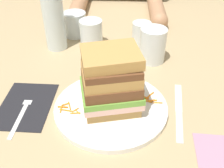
% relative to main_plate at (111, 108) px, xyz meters
% --- Properties ---
extents(ground_plane, '(3.00, 3.00, 0.00)m').
position_rel_main_plate_xyz_m(ground_plane, '(-0.00, 0.01, -0.01)').
color(ground_plane, tan).
extents(main_plate, '(0.26, 0.26, 0.01)m').
position_rel_main_plate_xyz_m(main_plate, '(0.00, 0.00, 0.00)').
color(main_plate, white).
rests_on(main_plate, ground_plane).
extents(sandwich, '(0.15, 0.14, 0.14)m').
position_rel_main_plate_xyz_m(sandwich, '(-0.00, 0.00, 0.07)').
color(sandwich, tan).
rests_on(sandwich, main_plate).
extents(carrot_shred_0, '(0.02, 0.00, 0.00)m').
position_rel_main_plate_xyz_m(carrot_shred_0, '(-0.11, -0.01, 0.01)').
color(carrot_shred_0, orange).
rests_on(carrot_shred_0, main_plate).
extents(carrot_shred_1, '(0.01, 0.02, 0.00)m').
position_rel_main_plate_xyz_m(carrot_shred_1, '(-0.08, -0.03, 0.01)').
color(carrot_shred_1, orange).
rests_on(carrot_shred_1, main_plate).
extents(carrot_shred_2, '(0.00, 0.02, 0.00)m').
position_rel_main_plate_xyz_m(carrot_shred_2, '(-0.11, -0.02, 0.01)').
color(carrot_shred_2, orange).
rests_on(carrot_shred_2, main_plate).
extents(carrot_shred_3, '(0.02, 0.01, 0.00)m').
position_rel_main_plate_xyz_m(carrot_shred_3, '(-0.08, -0.03, 0.01)').
color(carrot_shred_3, orange).
rests_on(carrot_shred_3, main_plate).
extents(carrot_shred_4, '(0.03, 0.01, 0.00)m').
position_rel_main_plate_xyz_m(carrot_shred_4, '(-0.10, -0.02, 0.01)').
color(carrot_shred_4, orange).
rests_on(carrot_shred_4, main_plate).
extents(carrot_shred_5, '(0.01, 0.01, 0.00)m').
position_rel_main_plate_xyz_m(carrot_shred_5, '(-0.08, -0.02, 0.01)').
color(carrot_shred_5, orange).
rests_on(carrot_shred_5, main_plate).
extents(carrot_shred_6, '(0.02, 0.01, 0.00)m').
position_rel_main_plate_xyz_m(carrot_shred_6, '(-0.11, -0.00, 0.01)').
color(carrot_shred_6, orange).
rests_on(carrot_shred_6, main_plate).
extents(carrot_shred_7, '(0.01, 0.03, 0.00)m').
position_rel_main_plate_xyz_m(carrot_shred_7, '(-0.10, -0.01, 0.01)').
color(carrot_shred_7, orange).
rests_on(carrot_shred_7, main_plate).
extents(carrot_shred_8, '(0.02, 0.01, 0.00)m').
position_rel_main_plate_xyz_m(carrot_shred_8, '(0.08, 0.03, 0.01)').
color(carrot_shred_8, orange).
rests_on(carrot_shred_8, main_plate).
extents(carrot_shred_9, '(0.02, 0.01, 0.00)m').
position_rel_main_plate_xyz_m(carrot_shred_9, '(0.09, 0.02, 0.01)').
color(carrot_shred_9, orange).
rests_on(carrot_shred_9, main_plate).
extents(carrot_shred_10, '(0.02, 0.02, 0.00)m').
position_rel_main_plate_xyz_m(carrot_shred_10, '(0.09, 0.04, 0.01)').
color(carrot_shred_10, orange).
rests_on(carrot_shred_10, main_plate).
extents(carrot_shred_11, '(0.02, 0.02, 0.00)m').
position_rel_main_plate_xyz_m(carrot_shred_11, '(0.08, 0.03, 0.01)').
color(carrot_shred_11, orange).
rests_on(carrot_shred_11, main_plate).
extents(carrot_shred_12, '(0.03, 0.01, 0.00)m').
position_rel_main_plate_xyz_m(carrot_shred_12, '(0.08, 0.02, 0.01)').
color(carrot_shred_12, orange).
rests_on(carrot_shred_12, main_plate).
extents(carrot_shred_13, '(0.02, 0.00, 0.00)m').
position_rel_main_plate_xyz_m(carrot_shred_13, '(0.11, 0.01, 0.01)').
color(carrot_shred_13, orange).
rests_on(carrot_shred_13, main_plate).
extents(carrot_shred_14, '(0.01, 0.02, 0.00)m').
position_rel_main_plate_xyz_m(carrot_shred_14, '(0.08, 0.02, 0.01)').
color(carrot_shred_14, orange).
rests_on(carrot_shred_14, main_plate).
extents(carrot_shred_15, '(0.02, 0.01, 0.00)m').
position_rel_main_plate_xyz_m(carrot_shred_15, '(0.10, 0.02, 0.01)').
color(carrot_shred_15, orange).
rests_on(carrot_shred_15, main_plate).
extents(napkin_dark, '(0.12, 0.17, 0.00)m').
position_rel_main_plate_xyz_m(napkin_dark, '(-0.20, 0.01, -0.00)').
color(napkin_dark, black).
rests_on(napkin_dark, ground_plane).
extents(fork, '(0.02, 0.17, 0.00)m').
position_rel_main_plate_xyz_m(fork, '(-0.20, -0.01, -0.00)').
color(fork, silver).
rests_on(fork, napkin_dark).
extents(knife, '(0.04, 0.20, 0.00)m').
position_rel_main_plate_xyz_m(knife, '(0.16, -0.00, -0.00)').
color(knife, silver).
rests_on(knife, ground_plane).
extents(juice_glass, '(0.08, 0.08, 0.10)m').
position_rel_main_plate_xyz_m(juice_glass, '(0.11, 0.23, 0.04)').
color(juice_glass, white).
rests_on(juice_glass, ground_plane).
extents(water_bottle, '(0.06, 0.06, 0.25)m').
position_rel_main_plate_xyz_m(water_bottle, '(-0.19, 0.29, 0.11)').
color(water_bottle, silver).
rests_on(water_bottle, ground_plane).
extents(empty_tumbler_0, '(0.07, 0.07, 0.08)m').
position_rel_main_plate_xyz_m(empty_tumbler_0, '(-0.08, 0.31, 0.04)').
color(empty_tumbler_0, silver).
rests_on(empty_tumbler_0, ground_plane).
extents(empty_tumbler_1, '(0.08, 0.08, 0.08)m').
position_rel_main_plate_xyz_m(empty_tumbler_1, '(-0.14, 0.38, 0.03)').
color(empty_tumbler_1, silver).
rests_on(empty_tumbler_1, ground_plane).
extents(empty_tumbler_2, '(0.06, 0.06, 0.07)m').
position_rel_main_plate_xyz_m(empty_tumbler_2, '(0.08, 0.33, 0.03)').
color(empty_tumbler_2, silver).
rests_on(empty_tumbler_2, ground_plane).
extents(napkin_pink, '(0.09, 0.09, 0.00)m').
position_rel_main_plate_xyz_m(napkin_pink, '(0.21, -0.11, -0.00)').
color(napkin_pink, pink).
rests_on(napkin_pink, ground_plane).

